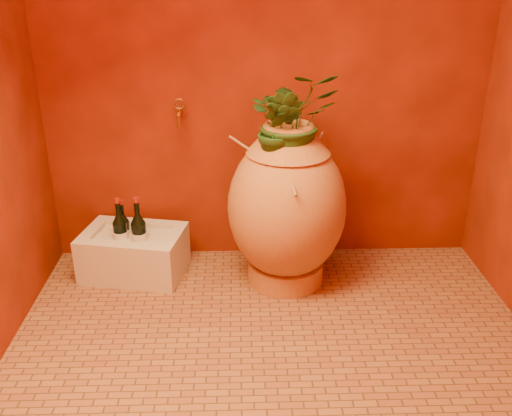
{
  "coord_description": "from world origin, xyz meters",
  "views": [
    {
      "loc": [
        -0.15,
        -2.15,
        1.69
      ],
      "look_at": [
        -0.07,
        0.35,
        0.58
      ],
      "focal_mm": 40.0,
      "sensor_mm": 36.0,
      "label": 1
    }
  ],
  "objects_px": {
    "wine_bottle_a": "(124,231)",
    "wine_bottle_c": "(121,234)",
    "amphora": "(287,206)",
    "wine_bottle_b": "(139,235)",
    "stone_basin": "(134,254)",
    "wall_tap": "(179,111)"
  },
  "relations": [
    {
      "from": "stone_basin",
      "to": "wine_bottle_c",
      "type": "distance_m",
      "value": 0.15
    },
    {
      "from": "wine_bottle_a",
      "to": "wine_bottle_c",
      "type": "xyz_separation_m",
      "value": [
        -0.01,
        -0.06,
        0.01
      ]
    },
    {
      "from": "wine_bottle_b",
      "to": "amphora",
      "type": "bearing_deg",
      "value": -3.82
    },
    {
      "from": "wall_tap",
      "to": "stone_basin",
      "type": "bearing_deg",
      "value": -148.27
    },
    {
      "from": "wine_bottle_b",
      "to": "wall_tap",
      "type": "xyz_separation_m",
      "value": [
        0.24,
        0.22,
        0.64
      ]
    },
    {
      "from": "wine_bottle_a",
      "to": "wine_bottle_c",
      "type": "relative_size",
      "value": 0.88
    },
    {
      "from": "amphora",
      "to": "wine_bottle_c",
      "type": "relative_size",
      "value": 2.73
    },
    {
      "from": "stone_basin",
      "to": "wine_bottle_a",
      "type": "distance_m",
      "value": 0.14
    },
    {
      "from": "wine_bottle_c",
      "to": "wine_bottle_b",
      "type": "bearing_deg",
      "value": -15.21
    },
    {
      "from": "amphora",
      "to": "wine_bottle_c",
      "type": "xyz_separation_m",
      "value": [
        -0.92,
        0.08,
        -0.19
      ]
    },
    {
      "from": "wall_tap",
      "to": "wine_bottle_a",
      "type": "bearing_deg",
      "value": -159.01
    },
    {
      "from": "wine_bottle_a",
      "to": "wall_tap",
      "type": "xyz_separation_m",
      "value": [
        0.34,
        0.13,
        0.66
      ]
    },
    {
      "from": "stone_basin",
      "to": "wine_bottle_b",
      "type": "distance_m",
      "value": 0.16
    },
    {
      "from": "wine_bottle_b",
      "to": "wine_bottle_c",
      "type": "bearing_deg",
      "value": 164.79
    },
    {
      "from": "wine_bottle_c",
      "to": "wall_tap",
      "type": "height_order",
      "value": "wall_tap"
    },
    {
      "from": "wine_bottle_b",
      "to": "wine_bottle_c",
      "type": "height_order",
      "value": "wine_bottle_b"
    },
    {
      "from": "wine_bottle_b",
      "to": "wall_tap",
      "type": "relative_size",
      "value": 2.36
    },
    {
      "from": "wine_bottle_c",
      "to": "amphora",
      "type": "bearing_deg",
      "value": -5.2
    },
    {
      "from": "stone_basin",
      "to": "wine_bottle_a",
      "type": "bearing_deg",
      "value": 140.28
    },
    {
      "from": "amphora",
      "to": "wine_bottle_b",
      "type": "xyz_separation_m",
      "value": [
        -0.81,
        0.05,
        -0.19
      ]
    },
    {
      "from": "wine_bottle_a",
      "to": "wall_tap",
      "type": "distance_m",
      "value": 0.76
    },
    {
      "from": "stone_basin",
      "to": "wine_bottle_c",
      "type": "xyz_separation_m",
      "value": [
        -0.06,
        -0.02,
        0.14
      ]
    }
  ]
}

